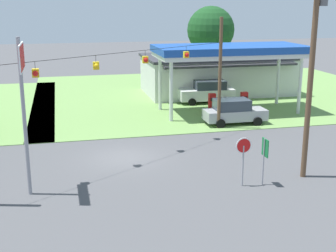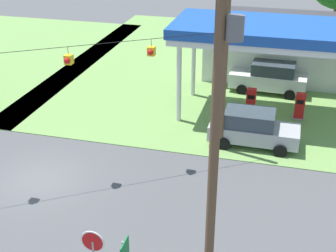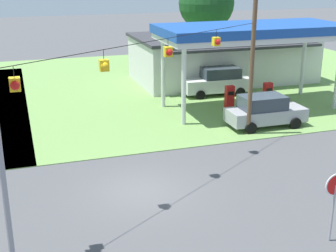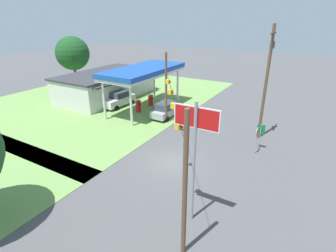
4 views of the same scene
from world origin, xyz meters
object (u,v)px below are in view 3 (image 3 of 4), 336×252
car_at_pumps_front (265,111)px  stop_sign_roadside (335,193)px  gas_station_canopy (252,33)px  car_at_pumps_rear (217,81)px  gas_station_store (222,57)px  tree_behind_station (206,3)px  fuel_pump_near (229,99)px  fuel_pump_far (267,95)px

car_at_pumps_front → stop_sign_roadside: (-3.95, -11.56, 0.85)m
gas_station_canopy → car_at_pumps_rear: bearing=98.9°
gas_station_store → car_at_pumps_front: gas_station_store is taller
stop_sign_roadside → tree_behind_station: bearing=-105.3°
stop_sign_roadside → fuel_pump_near: bearing=-102.8°
tree_behind_station → fuel_pump_far: bearing=-98.8°
stop_sign_roadside → gas_station_canopy: bearing=-107.7°
fuel_pump_far → car_at_pumps_rear: car_at_pumps_rear is taller
gas_station_store → tree_behind_station: tree_behind_station is taller
car_at_pumps_front → gas_station_store: bearing=77.7°
stop_sign_roadside → car_at_pumps_front: bearing=-108.9°
gas_station_store → car_at_pumps_front: size_ratio=3.11×
gas_station_store → stop_sign_roadside: (-6.71, -23.63, -0.07)m
gas_station_store → fuel_pump_far: gas_station_store is taller
car_at_pumps_rear → gas_station_store: bearing=-115.8°
gas_station_canopy → car_at_pumps_front: bearing=-104.0°
fuel_pump_near → car_at_pumps_front: size_ratio=0.35×
gas_station_canopy → tree_behind_station: size_ratio=1.43×
gas_station_store → stop_sign_roadside: bearing=-105.9°
fuel_pump_near → car_at_pumps_front: (0.45, -3.80, 0.19)m
gas_station_canopy → car_at_pumps_front: size_ratio=2.61×
stop_sign_roadside → tree_behind_station: (8.97, 32.68, 3.83)m
fuel_pump_far → tree_behind_station: bearing=81.2°
gas_station_canopy → stop_sign_roadside: 16.43m
fuel_pump_near → stop_sign_roadside: size_ratio=0.65×
fuel_pump_near → car_at_pumps_front: bearing=-83.2°
gas_station_store → car_at_pumps_rear: size_ratio=2.87×
gas_station_store → fuel_pump_near: gas_station_store is taller
fuel_pump_far → stop_sign_roadside: (-6.30, -15.35, 1.04)m
fuel_pump_near → stop_sign_roadside: bearing=-102.8°
gas_station_store → fuel_pump_far: 8.36m
car_at_pumps_front → tree_behind_station: (5.02, 21.13, 4.68)m
car_at_pumps_front → gas_station_canopy: bearing=76.5°
fuel_pump_far → car_at_pumps_front: car_at_pumps_front is taller
gas_station_canopy → fuel_pump_far: bearing=-0.1°
gas_station_store → tree_behind_station: (2.26, 9.05, 3.76)m
fuel_pump_near → car_at_pumps_rear: size_ratio=0.32×
gas_station_canopy → tree_behind_station: (4.07, 17.33, 0.66)m
fuel_pump_far → car_at_pumps_rear: size_ratio=0.32×
gas_station_store → fuel_pump_near: (-3.22, -8.28, -1.12)m
fuel_pump_far → car_at_pumps_front: bearing=-121.8°
car_at_pumps_front → tree_behind_station: bearing=77.2°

